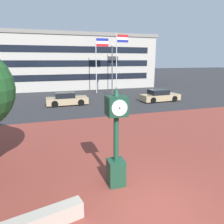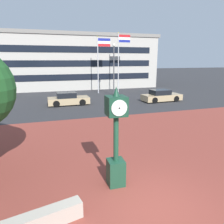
{
  "view_description": "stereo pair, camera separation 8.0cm",
  "coord_description": "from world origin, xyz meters",
  "px_view_note": "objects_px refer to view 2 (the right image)",
  "views": [
    {
      "loc": [
        -2.91,
        -4.92,
        4.43
      ],
      "look_at": [
        -0.7,
        1.95,
        2.64
      ],
      "focal_mm": 33.9,
      "sensor_mm": 36.0,
      "label": 1
    },
    {
      "loc": [
        -2.84,
        -4.94,
        4.43
      ],
      "look_at": [
        -0.7,
        1.95,
        2.64
      ],
      "focal_mm": 33.9,
      "sensor_mm": 36.0,
      "label": 2
    }
  ],
  "objects_px": {
    "street_lamp_post": "(114,64)",
    "flagpole_secondary": "(120,57)",
    "street_clock": "(116,140)",
    "car_street_near": "(68,99)",
    "civic_building": "(62,61)",
    "car_street_mid": "(161,96)",
    "flagpole_primary": "(100,59)"
  },
  "relations": [
    {
      "from": "street_clock",
      "to": "flagpole_primary",
      "type": "relative_size",
      "value": 0.48
    },
    {
      "from": "car_street_near",
      "to": "car_street_mid",
      "type": "bearing_deg",
      "value": 83.11
    },
    {
      "from": "car_street_mid",
      "to": "flagpole_secondary",
      "type": "distance_m",
      "value": 9.1
    },
    {
      "from": "civic_building",
      "to": "street_lamp_post",
      "type": "bearing_deg",
      "value": -66.3
    },
    {
      "from": "civic_building",
      "to": "street_lamp_post",
      "type": "xyz_separation_m",
      "value": [
        5.39,
        -12.28,
        -0.28
      ]
    },
    {
      "from": "car_street_mid",
      "to": "street_lamp_post",
      "type": "bearing_deg",
      "value": -146.82
    },
    {
      "from": "car_street_near",
      "to": "flagpole_secondary",
      "type": "distance_m",
      "value": 11.11
    },
    {
      "from": "street_clock",
      "to": "car_street_near",
      "type": "relative_size",
      "value": 0.88
    },
    {
      "from": "street_lamp_post",
      "to": "flagpole_secondary",
      "type": "bearing_deg",
      "value": 56.67
    },
    {
      "from": "flagpole_primary",
      "to": "street_lamp_post",
      "type": "distance_m",
      "value": 2.87
    },
    {
      "from": "flagpole_primary",
      "to": "civic_building",
      "type": "distance_m",
      "value": 10.62
    },
    {
      "from": "car_street_mid",
      "to": "street_lamp_post",
      "type": "height_order",
      "value": "street_lamp_post"
    },
    {
      "from": "flagpole_secondary",
      "to": "street_lamp_post",
      "type": "distance_m",
      "value": 3.18
    },
    {
      "from": "street_clock",
      "to": "street_lamp_post",
      "type": "relative_size",
      "value": 0.57
    },
    {
      "from": "street_clock",
      "to": "car_street_mid",
      "type": "relative_size",
      "value": 0.82
    },
    {
      "from": "street_clock",
      "to": "flagpole_secondary",
      "type": "height_order",
      "value": "flagpole_secondary"
    },
    {
      "from": "car_street_near",
      "to": "street_lamp_post",
      "type": "distance_m",
      "value": 8.12
    },
    {
      "from": "flagpole_secondary",
      "to": "street_clock",
      "type": "bearing_deg",
      "value": -109.6
    },
    {
      "from": "flagpole_secondary",
      "to": "civic_building",
      "type": "relative_size",
      "value": 0.27
    },
    {
      "from": "flagpole_primary",
      "to": "street_clock",
      "type": "bearing_deg",
      "value": -102.62
    },
    {
      "from": "car_street_near",
      "to": "street_lamp_post",
      "type": "xyz_separation_m",
      "value": [
        6.16,
        4.11,
        3.33
      ]
    },
    {
      "from": "car_street_near",
      "to": "street_lamp_post",
      "type": "bearing_deg",
      "value": 123.29
    },
    {
      "from": "car_street_mid",
      "to": "flagpole_primary",
      "type": "relative_size",
      "value": 0.59
    },
    {
      "from": "car_street_mid",
      "to": "street_lamp_post",
      "type": "distance_m",
      "value": 7.27
    },
    {
      "from": "flagpole_primary",
      "to": "car_street_mid",
      "type": "bearing_deg",
      "value": -57.53
    },
    {
      "from": "flagpole_primary",
      "to": "flagpole_secondary",
      "type": "bearing_deg",
      "value": -0.0
    },
    {
      "from": "car_street_mid",
      "to": "car_street_near",
      "type": "bearing_deg",
      "value": -99.15
    },
    {
      "from": "car_street_near",
      "to": "civic_building",
      "type": "bearing_deg",
      "value": 176.89
    },
    {
      "from": "flagpole_primary",
      "to": "street_lamp_post",
      "type": "relative_size",
      "value": 1.17
    },
    {
      "from": "street_lamp_post",
      "to": "civic_building",
      "type": "bearing_deg",
      "value": 113.7
    },
    {
      "from": "street_clock",
      "to": "street_lamp_post",
      "type": "bearing_deg",
      "value": 73.82
    },
    {
      "from": "car_street_near",
      "to": "car_street_mid",
      "type": "xyz_separation_m",
      "value": [
        9.94,
        -1.12,
        0.0
      ]
    }
  ]
}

